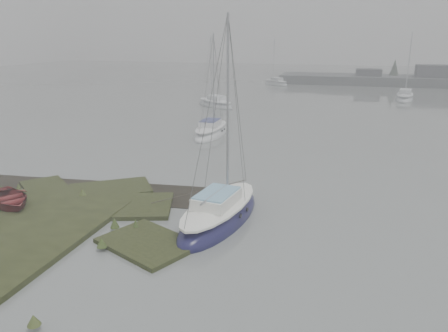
% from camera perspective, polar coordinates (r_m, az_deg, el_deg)
% --- Properties ---
extents(ground, '(160.00, 160.00, 0.00)m').
position_cam_1_polar(ground, '(45.43, 6.46, 6.88)').
color(ground, slate).
rests_on(ground, ground).
extents(sailboat_main, '(3.03, 6.76, 9.20)m').
position_cam_1_polar(sailboat_main, '(18.77, -0.59, -6.45)').
color(sailboat_main, '#14133C').
rests_on(sailboat_main, ground).
extents(sailboat_white, '(1.98, 6.00, 8.47)m').
position_cam_1_polar(sailboat_white, '(34.85, -1.69, 4.43)').
color(sailboat_white, silver).
rests_on(sailboat_white, ground).
extents(sailboat_far_a, '(5.78, 5.12, 8.25)m').
position_cam_1_polar(sailboat_far_a, '(49.27, -1.15, 8.05)').
color(sailboat_far_a, '#AAAEB3').
rests_on(sailboat_far_a, ground).
extents(sailboat_far_b, '(2.84, 6.41, 8.74)m').
position_cam_1_polar(sailboat_far_b, '(58.72, 22.51, 8.22)').
color(sailboat_far_b, '#B2B7BD').
rests_on(sailboat_far_b, ground).
extents(sailboat_far_c, '(5.23, 4.92, 7.64)m').
position_cam_1_polar(sailboat_far_c, '(72.01, 6.80, 10.67)').
color(sailboat_far_c, '#A6ACB0').
rests_on(sailboat_far_c, ground).
extents(dinghy, '(3.86, 3.58, 0.65)m').
position_cam_1_polar(dinghy, '(22.22, -26.34, -3.80)').
color(dinghy, maroon).
rests_on(dinghy, marsh_bank).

